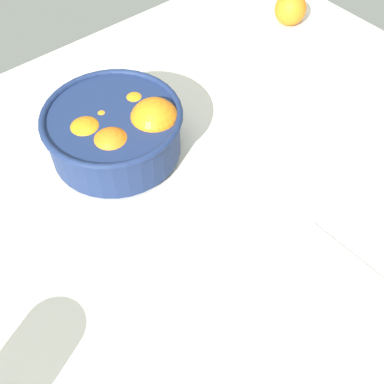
{
  "coord_description": "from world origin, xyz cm",
  "views": [
    {
      "loc": [
        -24.97,
        -33.53,
        61.9
      ],
      "look_at": [
        2.37,
        -0.42,
        6.39
      ],
      "focal_mm": 43.51,
      "sensor_mm": 36.0,
      "label": 1
    }
  ],
  "objects": [
    {
      "name": "fruit_bowl",
      "position": [
        1.01,
        18.23,
        5.52
      ],
      "size": [
        23.76,
        23.76,
        11.74
      ],
      "color": "navy",
      "rests_on": "ground_plane"
    },
    {
      "name": "loose_orange_0",
      "position": [
        54.67,
        27.67,
        3.63
      ],
      "size": [
        7.25,
        7.25,
        7.25
      ],
      "primitive_type": "sphere",
      "color": "orange",
      "rests_on": "ground_plane"
    },
    {
      "name": "ground_plane",
      "position": [
        0.0,
        0.0,
        -1.5
      ],
      "size": [
        138.96,
        106.22,
        3.0
      ],
      "primitive_type": "cube",
      "color": "silver"
    },
    {
      "name": "spoon",
      "position": [
        16.71,
        -25.93,
        0.42
      ],
      "size": [
        2.36,
        17.93,
        1.0
      ],
      "color": "silver",
      "rests_on": "ground_plane"
    }
  ]
}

